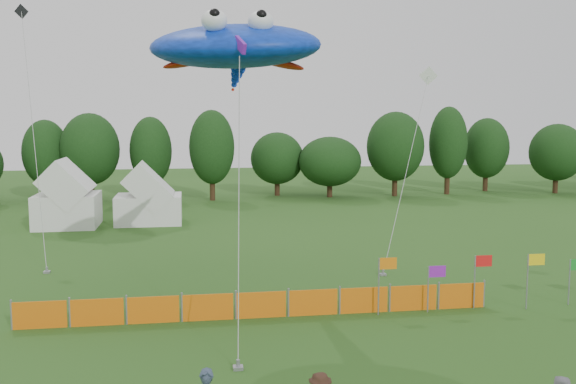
{
  "coord_description": "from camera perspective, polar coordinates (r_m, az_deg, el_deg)",
  "views": [
    {
      "loc": [
        -3.11,
        -13.92,
        7.6
      ],
      "look_at": [
        0.0,
        6.0,
        5.2
      ],
      "focal_mm": 40.0,
      "sensor_mm": 36.0,
      "label": 1
    }
  ],
  "objects": [
    {
      "name": "treeline",
      "position": [
        59.13,
        -4.3,
        3.46
      ],
      "size": [
        104.57,
        8.78,
        8.36
      ],
      "color": "#382314",
      "rests_on": "ground"
    },
    {
      "name": "tent_left",
      "position": [
        46.59,
        -19.03,
        -0.64
      ],
      "size": [
        4.21,
        4.21,
        3.71
      ],
      "color": "white",
      "rests_on": "ground"
    },
    {
      "name": "tent_right",
      "position": [
        46.54,
        -12.28,
        -0.69
      ],
      "size": [
        4.66,
        3.73,
        3.29
      ],
      "color": "white",
      "rests_on": "ground"
    },
    {
      "name": "barrier_fence",
      "position": [
        24.59,
        -2.41,
        -10.0
      ],
      "size": [
        17.9,
        0.06,
        1.0
      ],
      "color": "#DA640C",
      "rests_on": "ground"
    },
    {
      "name": "flag_row",
      "position": [
        26.82,
        18.59,
        -6.99
      ],
      "size": [
        10.73,
        0.49,
        2.23
      ],
      "color": "gray",
      "rests_on": "ground"
    },
    {
      "name": "stingray_kite",
      "position": [
        24.91,
        -4.73,
        12.62
      ],
      "size": [
        7.75,
        14.44,
        11.33
      ],
      "color": "blue",
      "rests_on": "ground"
    },
    {
      "name": "small_kite_white",
      "position": [
        35.9,
        11.24,
        5.15
      ],
      "size": [
        5.48,
        7.46,
        10.47
      ],
      "color": "white",
      "rests_on": "ground"
    },
    {
      "name": "small_kite_dark",
      "position": [
        38.02,
        -21.89,
        6.92
      ],
      "size": [
        3.26,
        9.11,
        14.16
      ],
      "color": "black",
      "rests_on": "ground"
    }
  ]
}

